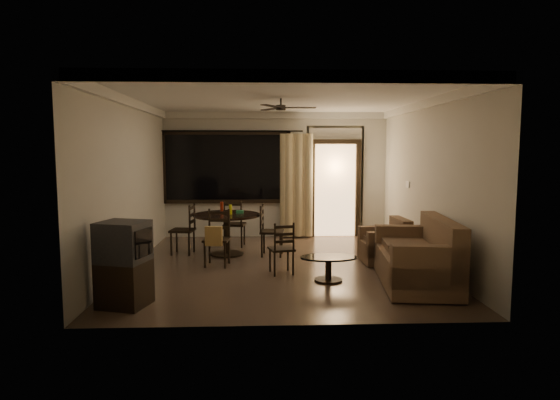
{
  "coord_description": "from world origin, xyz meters",
  "views": [
    {
      "loc": [
        -0.34,
        -7.79,
        1.94
      ],
      "look_at": [
        -0.01,
        0.2,
        1.1
      ],
      "focal_mm": 30.0,
      "sensor_mm": 36.0,
      "label": 1
    }
  ],
  "objects_px": {
    "dining_chair_east": "(271,241)",
    "dining_chair_north": "(235,233)",
    "armchair": "(387,245)",
    "side_chair": "(282,258)",
    "coffee_table": "(328,265)",
    "sofa": "(420,259)",
    "dining_table": "(227,223)",
    "tv_cabinet": "(124,264)",
    "dining_chair_south": "(217,248)",
    "dining_chair_west": "(183,239)"
  },
  "relations": [
    {
      "from": "dining_chair_south",
      "to": "tv_cabinet",
      "type": "height_order",
      "value": "tv_cabinet"
    },
    {
      "from": "dining_chair_north",
      "to": "sofa",
      "type": "relative_size",
      "value": 0.5
    },
    {
      "from": "dining_chair_east",
      "to": "sofa",
      "type": "relative_size",
      "value": 0.5
    },
    {
      "from": "dining_chair_west",
      "to": "armchair",
      "type": "relative_size",
      "value": 1.22
    },
    {
      "from": "armchair",
      "to": "side_chair",
      "type": "distance_m",
      "value": 1.98
    },
    {
      "from": "dining_table",
      "to": "dining_chair_east",
      "type": "xyz_separation_m",
      "value": [
        0.83,
        -0.11,
        -0.33
      ]
    },
    {
      "from": "dining_chair_west",
      "to": "side_chair",
      "type": "bearing_deg",
      "value": 57.17
    },
    {
      "from": "dining_chair_west",
      "to": "dining_chair_east",
      "type": "xyz_separation_m",
      "value": [
        1.66,
        -0.21,
        0.0
      ]
    },
    {
      "from": "dining_chair_west",
      "to": "sofa",
      "type": "relative_size",
      "value": 0.5
    },
    {
      "from": "dining_chair_east",
      "to": "coffee_table",
      "type": "height_order",
      "value": "dining_chair_east"
    },
    {
      "from": "sofa",
      "to": "side_chair",
      "type": "height_order",
      "value": "sofa"
    },
    {
      "from": "armchair",
      "to": "side_chair",
      "type": "height_order",
      "value": "side_chair"
    },
    {
      "from": "dining_chair_west",
      "to": "tv_cabinet",
      "type": "relative_size",
      "value": 0.89
    },
    {
      "from": "dining_chair_west",
      "to": "dining_chair_north",
      "type": "xyz_separation_m",
      "value": [
        0.93,
        0.67,
        0.0
      ]
    },
    {
      "from": "dining_table",
      "to": "coffee_table",
      "type": "xyz_separation_m",
      "value": [
        1.64,
        -1.85,
        -0.36
      ]
    },
    {
      "from": "dining_table",
      "to": "sofa",
      "type": "bearing_deg",
      "value": -36.09
    },
    {
      "from": "dining_chair_west",
      "to": "sofa",
      "type": "xyz_separation_m",
      "value": [
        3.77,
        -2.25,
        0.1
      ]
    },
    {
      "from": "armchair",
      "to": "coffee_table",
      "type": "relative_size",
      "value": 0.92
    },
    {
      "from": "coffee_table",
      "to": "side_chair",
      "type": "distance_m",
      "value": 0.82
    },
    {
      "from": "dining_chair_west",
      "to": "dining_chair_north",
      "type": "relative_size",
      "value": 1.0
    },
    {
      "from": "tv_cabinet",
      "to": "side_chair",
      "type": "distance_m",
      "value": 2.53
    },
    {
      "from": "dining_chair_east",
      "to": "dining_chair_north",
      "type": "height_order",
      "value": "same"
    },
    {
      "from": "dining_chair_west",
      "to": "dining_chair_north",
      "type": "height_order",
      "value": "same"
    },
    {
      "from": "dining_table",
      "to": "dining_chair_east",
      "type": "relative_size",
      "value": 1.3
    },
    {
      "from": "dining_table",
      "to": "dining_chair_south",
      "type": "relative_size",
      "value": 1.3
    },
    {
      "from": "tv_cabinet",
      "to": "coffee_table",
      "type": "xyz_separation_m",
      "value": [
        2.72,
        1.02,
        -0.29
      ]
    },
    {
      "from": "dining_chair_south",
      "to": "dining_chair_north",
      "type": "xyz_separation_m",
      "value": [
        0.21,
        1.63,
        -0.02
      ]
    },
    {
      "from": "armchair",
      "to": "dining_chair_west",
      "type": "bearing_deg",
      "value": 165.03
    },
    {
      "from": "dining_chair_east",
      "to": "sofa",
      "type": "distance_m",
      "value": 2.93
    },
    {
      "from": "dining_chair_east",
      "to": "dining_chair_west",
      "type": "bearing_deg",
      "value": 90.0
    },
    {
      "from": "tv_cabinet",
      "to": "armchair",
      "type": "height_order",
      "value": "tv_cabinet"
    },
    {
      "from": "sofa",
      "to": "armchair",
      "type": "distance_m",
      "value": 1.4
    },
    {
      "from": "tv_cabinet",
      "to": "armchair",
      "type": "distance_m",
      "value": 4.45
    },
    {
      "from": "dining_chair_east",
      "to": "sofa",
      "type": "height_order",
      "value": "sofa"
    },
    {
      "from": "tv_cabinet",
      "to": "side_chair",
      "type": "xyz_separation_m",
      "value": [
        2.04,
        1.47,
        -0.29
      ]
    },
    {
      "from": "coffee_table",
      "to": "tv_cabinet",
      "type": "bearing_deg",
      "value": -159.47
    },
    {
      "from": "sofa",
      "to": "armchair",
      "type": "bearing_deg",
      "value": 101.24
    },
    {
      "from": "dining_chair_west",
      "to": "side_chair",
      "type": "height_order",
      "value": "dining_chair_west"
    },
    {
      "from": "tv_cabinet",
      "to": "armchair",
      "type": "xyz_separation_m",
      "value": [
        3.9,
        2.13,
        -0.22
      ]
    },
    {
      "from": "dining_table",
      "to": "tv_cabinet",
      "type": "bearing_deg",
      "value": -110.53
    },
    {
      "from": "armchair",
      "to": "coffee_table",
      "type": "bearing_deg",
      "value": -138.65
    },
    {
      "from": "coffee_table",
      "to": "sofa",
      "type": "bearing_deg",
      "value": -12.45
    },
    {
      "from": "dining_chair_east",
      "to": "dining_chair_north",
      "type": "relative_size",
      "value": 1.0
    },
    {
      "from": "side_chair",
      "to": "tv_cabinet",
      "type": "bearing_deg",
      "value": 23.16
    },
    {
      "from": "dining_chair_south",
      "to": "armchair",
      "type": "height_order",
      "value": "dining_chair_south"
    },
    {
      "from": "dining_chair_south",
      "to": "armchair",
      "type": "relative_size",
      "value": 1.22
    },
    {
      "from": "tv_cabinet",
      "to": "side_chair",
      "type": "relative_size",
      "value": 1.28
    },
    {
      "from": "dining_chair_south",
      "to": "sofa",
      "type": "relative_size",
      "value": 0.5
    },
    {
      "from": "dining_chair_west",
      "to": "coffee_table",
      "type": "xyz_separation_m",
      "value": [
        2.47,
        -1.96,
        -0.03
      ]
    },
    {
      "from": "dining_chair_west",
      "to": "dining_chair_south",
      "type": "bearing_deg",
      "value": 44.3
    }
  ]
}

